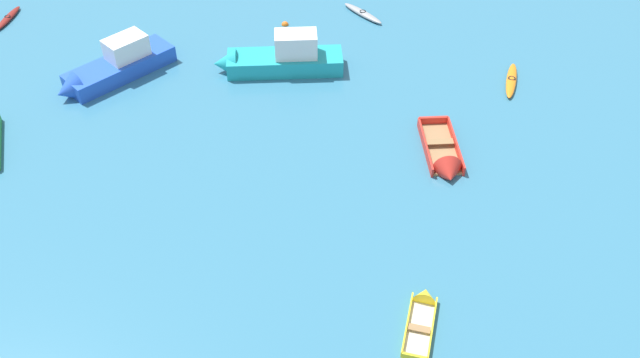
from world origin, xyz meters
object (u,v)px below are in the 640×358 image
Objects in this scene: rowboat_yellow_outer_left at (423,308)px; rowboat_red_cluster_outer at (445,162)px; mooring_buoy_midfield at (285,25)px; kayak_maroon_cluster_inner at (8,18)px; motor_launch_blue_back_row_right at (112,67)px; kayak_orange_back_row_center at (511,80)px; motor_launch_turquoise_midfield_right at (277,59)px; kayak_grey_center at (363,13)px.

rowboat_red_cluster_outer is (1.39, 8.18, 0.09)m from rowboat_yellow_outer_left.
kayak_maroon_cluster_inner is at bearing -178.22° from mooring_buoy_midfield.
motor_launch_blue_back_row_right is at bearing 160.81° from rowboat_red_cluster_outer.
rowboat_yellow_outer_left is at bearing -109.62° from kayak_orange_back_row_center.
rowboat_yellow_outer_left is 0.53× the size of motor_launch_blue_back_row_right.
rowboat_red_cluster_outer reaches higher than rowboat_yellow_outer_left.
kayak_orange_back_row_center is 1.13× the size of kayak_maroon_cluster_inner.
rowboat_red_cluster_outer is 18.18m from motor_launch_blue_back_row_right.
motor_launch_blue_back_row_right reaches higher than kayak_orange_back_row_center.
rowboat_red_cluster_outer is (8.52, -7.28, -0.51)m from motor_launch_turquoise_midfield_right.
kayak_grey_center is at bearing 140.55° from kayak_orange_back_row_center.
kayak_grey_center is 14.06m from rowboat_red_cluster_outer.
kayak_maroon_cluster_inner is 0.65× the size of rowboat_red_cluster_outer.
motor_launch_blue_back_row_right is 14.52× the size of mooring_buoy_midfield.
rowboat_yellow_outer_left is at bearing -99.62° from rowboat_red_cluster_outer.
kayak_orange_back_row_center is at bearing -39.45° from kayak_grey_center.
motor_launch_blue_back_row_right reaches higher than rowboat_red_cluster_outer.
kayak_maroon_cluster_inner is 0.48× the size of motor_launch_blue_back_row_right.
kayak_orange_back_row_center is at bearing -9.03° from kayak_maroon_cluster_inner.
motor_launch_turquoise_midfield_right is 1.57× the size of rowboat_red_cluster_outer.
rowboat_red_cluster_outer is at bearing -24.54° from kayak_maroon_cluster_inner.
mooring_buoy_midfield is (16.68, 0.52, -0.13)m from kayak_maroon_cluster_inner.
kayak_grey_center reaches higher than mooring_buoy_midfield.
rowboat_red_cluster_outer is at bearing -73.43° from kayak_grey_center.
motor_launch_blue_back_row_right is (-15.78, 14.15, 0.53)m from rowboat_yellow_outer_left.
kayak_grey_center is (4.52, 6.19, -0.58)m from motor_launch_turquoise_midfield_right.
kayak_orange_back_row_center reaches higher than kayak_grey_center.
motor_launch_turquoise_midfield_right is 7.68m from kayak_grey_center.
kayak_maroon_cluster_inner is 6.99× the size of mooring_buoy_midfield.
motor_launch_turquoise_midfield_right is 2.42× the size of kayak_maroon_cluster_inner.
kayak_orange_back_row_center is at bearing 2.49° from motor_launch_blue_back_row_right.
motor_launch_blue_back_row_right is (8.12, -5.57, 0.53)m from kayak_maroon_cluster_inner.
kayak_maroon_cluster_inner is 16.68m from mooring_buoy_midfield.
kayak_grey_center is (21.27, 1.93, 0.01)m from kayak_maroon_cluster_inner.
kayak_maroon_cluster_inner is (-16.76, 4.26, -0.59)m from motor_launch_turquoise_midfield_right.
kayak_orange_back_row_center is (5.37, 15.07, 0.02)m from rowboat_yellow_outer_left.
kayak_grey_center is (-7.99, 6.58, -0.00)m from kayak_orange_back_row_center.
kayak_maroon_cluster_inner is at bearing 145.54° from motor_launch_blue_back_row_right.
rowboat_yellow_outer_left is at bearing -39.54° from kayak_maroon_cluster_inner.
kayak_orange_back_row_center is at bearing -1.79° from motor_launch_turquoise_midfield_right.
mooring_buoy_midfield is (-7.22, 20.24, -0.13)m from rowboat_yellow_outer_left.
rowboat_yellow_outer_left reaches higher than kayak_grey_center.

